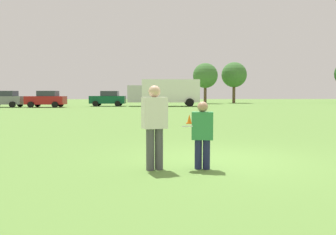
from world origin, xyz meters
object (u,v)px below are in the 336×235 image
box_truck (165,92)px  player_defender (202,132)px  frisbee (188,126)px  parked_car_mid_left (5,99)px  parked_car_center (46,99)px  traffic_cone (189,119)px  player_thrower (155,123)px  parked_car_mid_right (108,99)px

box_truck → player_defender: bearing=-91.7°
player_defender → box_truck: size_ratio=0.16×
frisbee → parked_car_mid_left: 36.27m
parked_car_mid_left → parked_car_center: 4.71m
player_defender → parked_car_center: bearing=111.2°
frisbee → traffic_cone: frisbee is taller
traffic_cone → box_truck: box_truck is taller
player_defender → parked_car_mid_left: parked_car_mid_left is taller
player_thrower → parked_car_center: parked_car_center is taller
player_thrower → frisbee: (0.69, 0.04, -0.08)m
player_thrower → frisbee: bearing=3.3°
player_thrower → box_truck: box_truck is taller
parked_car_mid_left → player_thrower: bearing=-63.6°
parked_car_center → parked_car_mid_right: size_ratio=1.00×
traffic_cone → parked_car_mid_right: bearing=105.9°
player_thrower → box_truck: 34.41m
parked_car_center → parked_car_mid_right: 7.06m
player_thrower → box_truck: (1.99, 34.34, 0.79)m
player_defender → parked_car_mid_left: 36.43m
traffic_cone → player_defender: bearing=-95.5°
player_thrower → frisbee: size_ratio=6.31×
parked_car_mid_left → parked_car_center: bearing=-6.4°
parked_car_center → box_truck: (13.32, 2.63, 0.83)m
traffic_cone → parked_car_center: (-13.32, 21.18, 0.69)m
player_defender → parked_car_center: size_ratio=0.32×
frisbee → parked_car_center: parked_car_center is taller
player_thrower → parked_car_mid_left: size_ratio=0.40×
player_thrower → traffic_cone: player_thrower is taller
parked_car_center → box_truck: box_truck is taller
parked_car_mid_right → parked_car_center: bearing=-156.2°
traffic_cone → parked_car_center: parked_car_center is taller
player_thrower → parked_car_mid_left: 36.00m
player_defender → parked_car_mid_left: size_ratio=0.32×
parked_car_mid_right → box_truck: bearing=-1.8°
traffic_cone → parked_car_center: bearing=122.2°
player_thrower → parked_car_mid_right: parked_car_mid_right is taller
frisbee → parked_car_center: (-12.01, 31.67, 0.04)m
frisbee → parked_car_mid_right: 34.97m
player_defender → frisbee: size_ratio=5.11×
player_thrower → traffic_cone: (1.99, 10.53, -0.73)m
player_defender → parked_car_mid_right: (-5.84, 34.55, 0.16)m
parked_car_mid_left → parked_car_mid_right: size_ratio=1.00×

